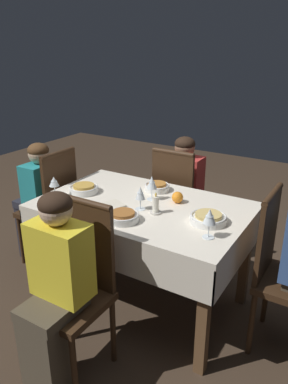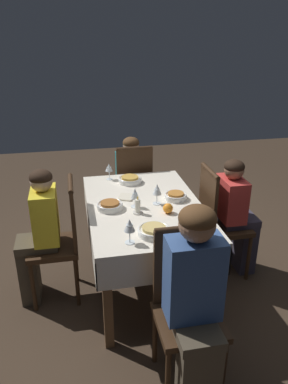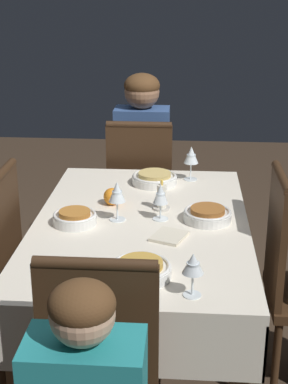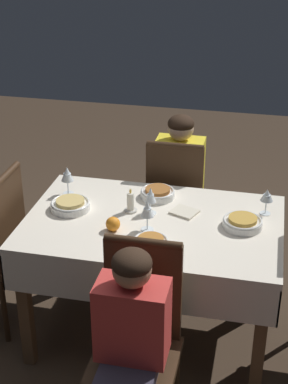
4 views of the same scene
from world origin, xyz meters
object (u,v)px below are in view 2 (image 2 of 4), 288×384
Objects in this scene: person_child_red at (237,212)px; wine_glass_north at (135,194)px; chair_west at (186,301)px; bowl_west at (154,231)px; person_child_teal at (130,178)px; bowl_north at (110,205)px; person_adult_denim at (196,298)px; candle_centerpiece at (138,207)px; dining_table at (144,216)px; bowl_south at (176,196)px; wine_glass_west at (130,226)px; person_child_yellow at (39,231)px; chair_north at (61,236)px; bowl_east at (130,179)px; napkin_red_folded at (126,197)px; chair_south at (218,218)px; wine_glass_east at (109,168)px; orange_fruit at (168,208)px; wine_glass_south at (157,190)px; chair_east at (133,187)px.

person_child_red is 0.93m from wine_glass_north.
chair_west is 4.58× the size of bowl_west.
person_child_teal is 1.15m from bowl_north.
candle_centerpiece is (0.89, 0.15, 0.12)m from person_adult_denim.
dining_table is at bearing 94.76° from person_child_red.
bowl_south is (0.92, -0.19, 0.25)m from chair_west.
bowl_west is 1.28× the size of wine_glass_west.
candle_centerpiece is at bearing 8.58° from bowl_west.
bowl_north is (1.00, 0.34, 0.10)m from person_adult_denim.
person_adult_denim is 1.37m from person_child_yellow.
chair_west is 0.21m from person_adult_denim.
person_child_red is at bearing 91.89° from chair_north.
person_adult_denim is at bearing -175.86° from bowl_east.
napkin_red_folded is at bearing -6.73° from wine_glass_west.
bowl_south and bowl_north have the same top height.
wine_glass_north is 0.12m from candle_centerpiece.
chair_south is 0.94× the size of person_child_red.
person_child_teal reaches higher than candle_centerpiece.
dining_table is at bearing -160.25° from wine_glass_east.
orange_fruit is at bearing 84.55° from chair_west.
wine_glass_south is 0.85× the size of bowl_north.
wine_glass_north reaches higher than bowl_south.
person_child_red is 1.23m from person_child_teal.
chair_west is 0.56m from wine_glass_west.
person_child_yellow reaches higher than bowl_south.
wine_glass_north is (-0.07, 0.34, 0.08)m from bowl_south.
dining_table is 8.14× the size of wine_glass_south.
bowl_north is 1.43× the size of candle_centerpiece.
chair_south is 0.79m from candle_centerpiece.
wine_glass_north is at bearing 98.46° from person_adult_denim.
chair_south and chair_east have the same top height.
person_child_red is at bearing 127.25° from person_child_teal.
bowl_north is (-0.03, 0.27, 0.13)m from dining_table.
bowl_south is (-1.00, -0.20, 0.22)m from person_child_teal.
chair_north is (0.90, 0.71, 0.00)m from chair_west.
chair_north reaches higher than bowl_west.
chair_south is at bearing 90.00° from person_child_red.
chair_north is at bearing 124.22° from person_adult_denim.
person_adult_denim is at bearing 90.32° from chair_east.
wine_glass_north reaches higher than wine_glass_east.
person_child_teal is 1.10m from wine_glass_south.
wine_glass_west is 0.74m from bowl_south.
bowl_west is 0.58m from bowl_south.
person_child_teal is at bearing -11.35° from napkin_red_folded.
chair_east is (1.76, 0.01, 0.00)m from chair_west.
dining_table is 1.03m from person_adult_denim.
chair_south reaches higher than bowl_north.
dining_table is at bearing -83.91° from bowl_north.
chair_south is at bearing -82.00° from wine_glass_south.
wine_glass_north is 1.06× the size of wine_glass_east.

